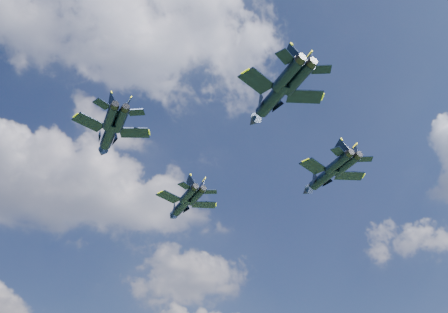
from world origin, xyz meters
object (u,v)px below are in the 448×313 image
jet_left (109,136)px  jet_right (323,178)px  jet_slot (272,100)px  jet_lead (182,206)px

jet_left → jet_right: (39.61, 7.75, 1.60)m
jet_slot → jet_right: bearing=39.2°
jet_slot → jet_left: bearing=136.1°
jet_left → jet_slot: bearing=-41.3°
jet_lead → jet_slot: (7.68, -39.58, -1.79)m
jet_lead → jet_left: 30.14m
jet_lead → jet_left: (-15.34, -25.86, -2.14)m
jet_left → jet_lead: bearing=48.8°
jet_lead → jet_right: 30.29m
jet_right → jet_slot: 27.17m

